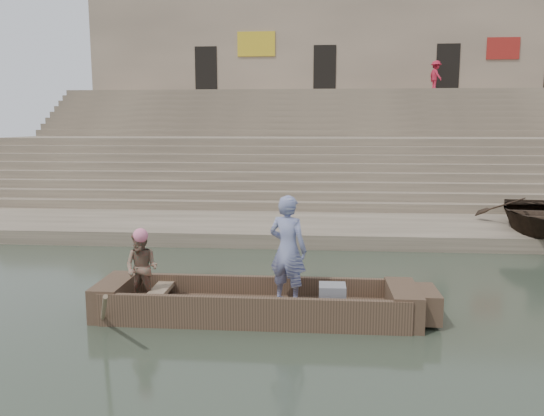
# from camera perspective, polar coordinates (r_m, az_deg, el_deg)

# --- Properties ---
(ground) EXTENTS (120.00, 120.00, 0.00)m
(ground) POSITION_cam_1_polar(r_m,az_deg,el_deg) (9.16, 20.39, -13.20)
(ground) COLOR #293225
(ground) RESTS_ON ground
(lower_landing) EXTENTS (32.00, 4.00, 0.40)m
(lower_landing) POSITION_cam_1_polar(r_m,az_deg,el_deg) (16.65, 13.06, -2.29)
(lower_landing) COLOR gray
(lower_landing) RESTS_ON ground
(mid_landing) EXTENTS (32.00, 3.00, 2.80)m
(mid_landing) POSITION_cam_1_polar(r_m,az_deg,el_deg) (23.87, 10.57, 4.02)
(mid_landing) COLOR gray
(mid_landing) RESTS_ON ground
(upper_landing) EXTENTS (32.00, 3.00, 5.20)m
(upper_landing) POSITION_cam_1_polar(r_m,az_deg,el_deg) (30.77, 9.31, 7.35)
(upper_landing) COLOR gray
(upper_landing) RESTS_ON ground
(ghat_steps) EXTENTS (32.00, 11.00, 5.20)m
(ghat_steps) POSITION_cam_1_polar(r_m,az_deg,el_deg) (25.52, 10.21, 5.24)
(ghat_steps) COLOR gray
(ghat_steps) RESTS_ON ground
(building_wall) EXTENTS (32.00, 5.07, 11.20)m
(building_wall) POSITION_cam_1_polar(r_m,az_deg,el_deg) (34.82, 8.91, 12.47)
(building_wall) COLOR tan
(building_wall) RESTS_ON ground
(main_rowboat) EXTENTS (5.00, 1.30, 0.22)m
(main_rowboat) POSITION_cam_1_polar(r_m,az_deg,el_deg) (9.61, -1.73, -10.87)
(main_rowboat) COLOR brown
(main_rowboat) RESTS_ON ground
(rowboat_trim) EXTENTS (6.04, 2.63, 1.96)m
(rowboat_trim) POSITION_cam_1_polar(r_m,az_deg,el_deg) (9.52, -0.49, -9.81)
(rowboat_trim) COLOR brown
(rowboat_trim) RESTS_ON ground
(standing_man) EXTENTS (0.83, 0.71, 1.93)m
(standing_man) POSITION_cam_1_polar(r_m,az_deg,el_deg) (9.42, 1.69, -4.44)
(standing_man) COLOR navy
(standing_man) RESTS_ON main_rowboat
(rowing_man) EXTENTS (0.72, 0.61, 1.29)m
(rowing_man) POSITION_cam_1_polar(r_m,az_deg,el_deg) (9.72, -13.69, -6.25)
(rowing_man) COLOR #287A5A
(rowing_man) RESTS_ON main_rowboat
(television) EXTENTS (0.46, 0.42, 0.40)m
(television) POSITION_cam_1_polar(r_m,az_deg,el_deg) (9.46, 6.36, -9.26)
(television) COLOR slate
(television) RESTS_ON main_rowboat
(beached_rowboat) EXTENTS (3.83, 4.93, 0.94)m
(beached_rowboat) POSITION_cam_1_polar(r_m,az_deg,el_deg) (16.83, 26.95, -0.60)
(beached_rowboat) COLOR #2D2116
(beached_rowboat) RESTS_ON lower_landing
(pedestrian) EXTENTS (0.87, 1.17, 1.61)m
(pedestrian) POSITION_cam_1_polar(r_m,az_deg,el_deg) (31.59, 17.02, 13.31)
(pedestrian) COLOR #AF1D34
(pedestrian) RESTS_ON upper_landing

